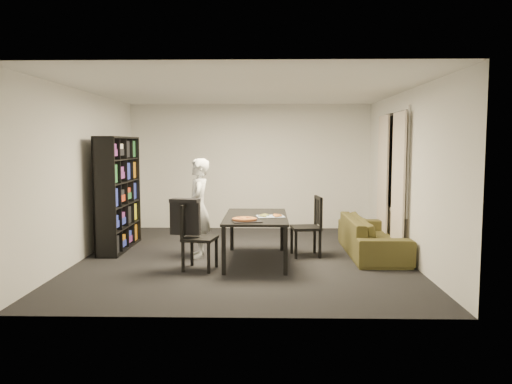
{
  "coord_description": "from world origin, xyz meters",
  "views": [
    {
      "loc": [
        0.35,
        -7.72,
        1.78
      ],
      "look_at": [
        0.19,
        -0.17,
        1.05
      ],
      "focal_mm": 35.0,
      "sensor_mm": 36.0,
      "label": 1
    }
  ],
  "objects_px": {
    "chair_right": "(311,222)",
    "baking_tray": "(247,221)",
    "person": "(198,208)",
    "sofa": "(372,236)",
    "pepperoni_pizza": "(245,219)",
    "chair_left": "(194,232)",
    "dining_table": "(256,220)",
    "bookshelf": "(119,193)"
  },
  "relations": [
    {
      "from": "sofa",
      "to": "person",
      "type": "bearing_deg",
      "value": 94.56
    },
    {
      "from": "pepperoni_pizza",
      "to": "chair_left",
      "type": "bearing_deg",
      "value": 178.46
    },
    {
      "from": "dining_table",
      "to": "baking_tray",
      "type": "relative_size",
      "value": 4.2
    },
    {
      "from": "dining_table",
      "to": "baking_tray",
      "type": "xyz_separation_m",
      "value": [
        -0.12,
        -0.56,
        0.07
      ]
    },
    {
      "from": "chair_right",
      "to": "person",
      "type": "height_order",
      "value": "person"
    },
    {
      "from": "bookshelf",
      "to": "person",
      "type": "relative_size",
      "value": 1.22
    },
    {
      "from": "chair_right",
      "to": "baking_tray",
      "type": "height_order",
      "value": "chair_right"
    },
    {
      "from": "chair_right",
      "to": "pepperoni_pizza",
      "type": "distance_m",
      "value": 1.38
    },
    {
      "from": "dining_table",
      "to": "chair_right",
      "type": "distance_m",
      "value": 0.97
    },
    {
      "from": "sofa",
      "to": "pepperoni_pizza",
      "type": "bearing_deg",
      "value": 117.03
    },
    {
      "from": "bookshelf",
      "to": "baking_tray",
      "type": "bearing_deg",
      "value": -32.74
    },
    {
      "from": "bookshelf",
      "to": "pepperoni_pizza",
      "type": "distance_m",
      "value": 2.6
    },
    {
      "from": "bookshelf",
      "to": "chair_left",
      "type": "xyz_separation_m",
      "value": [
        1.47,
        -1.36,
        -0.42
      ]
    },
    {
      "from": "chair_right",
      "to": "sofa",
      "type": "relative_size",
      "value": 0.46
    },
    {
      "from": "person",
      "to": "baking_tray",
      "type": "relative_size",
      "value": 3.88
    },
    {
      "from": "dining_table",
      "to": "person",
      "type": "relative_size",
      "value": 1.08
    },
    {
      "from": "baking_tray",
      "to": "sofa",
      "type": "distance_m",
      "value": 2.29
    },
    {
      "from": "chair_right",
      "to": "baking_tray",
      "type": "relative_size",
      "value": 2.38
    },
    {
      "from": "chair_left",
      "to": "chair_right",
      "type": "relative_size",
      "value": 0.98
    },
    {
      "from": "person",
      "to": "chair_right",
      "type": "bearing_deg",
      "value": 87.52
    },
    {
      "from": "baking_tray",
      "to": "pepperoni_pizza",
      "type": "height_order",
      "value": "pepperoni_pizza"
    },
    {
      "from": "dining_table",
      "to": "chair_right",
      "type": "relative_size",
      "value": 1.76
    },
    {
      "from": "dining_table",
      "to": "chair_left",
      "type": "bearing_deg",
      "value": -150.41
    },
    {
      "from": "pepperoni_pizza",
      "to": "sofa",
      "type": "bearing_deg",
      "value": 27.03
    },
    {
      "from": "pepperoni_pizza",
      "to": "bookshelf",
      "type": "bearing_deg",
      "value": 147.78
    },
    {
      "from": "bookshelf",
      "to": "baking_tray",
      "type": "xyz_separation_m",
      "value": [
        2.22,
        -1.43,
        -0.24
      ]
    },
    {
      "from": "chair_left",
      "to": "person",
      "type": "relative_size",
      "value": 0.6
    },
    {
      "from": "bookshelf",
      "to": "chair_left",
      "type": "distance_m",
      "value": 2.05
    },
    {
      "from": "dining_table",
      "to": "sofa",
      "type": "height_order",
      "value": "dining_table"
    },
    {
      "from": "sofa",
      "to": "baking_tray",
      "type": "bearing_deg",
      "value": 118.46
    },
    {
      "from": "dining_table",
      "to": "chair_right",
      "type": "height_order",
      "value": "chair_right"
    },
    {
      "from": "sofa",
      "to": "chair_left",
      "type": "bearing_deg",
      "value": 110.24
    },
    {
      "from": "bookshelf",
      "to": "chair_left",
      "type": "bearing_deg",
      "value": -42.81
    },
    {
      "from": "pepperoni_pizza",
      "to": "sofa",
      "type": "distance_m",
      "value": 2.3
    },
    {
      "from": "chair_right",
      "to": "chair_left",
      "type": "bearing_deg",
      "value": -70.07
    },
    {
      "from": "chair_left",
      "to": "baking_tray",
      "type": "relative_size",
      "value": 2.34
    },
    {
      "from": "chair_left",
      "to": "dining_table",
      "type": "bearing_deg",
      "value": -49.6
    },
    {
      "from": "person",
      "to": "baking_tray",
      "type": "bearing_deg",
      "value": 37.04
    },
    {
      "from": "dining_table",
      "to": "pepperoni_pizza",
      "type": "height_order",
      "value": "pepperoni_pizza"
    },
    {
      "from": "bookshelf",
      "to": "person",
      "type": "bearing_deg",
      "value": -21.92
    },
    {
      "from": "bookshelf",
      "to": "baking_tray",
      "type": "distance_m",
      "value": 2.65
    },
    {
      "from": "chair_right",
      "to": "person",
      "type": "bearing_deg",
      "value": -93.81
    }
  ]
}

